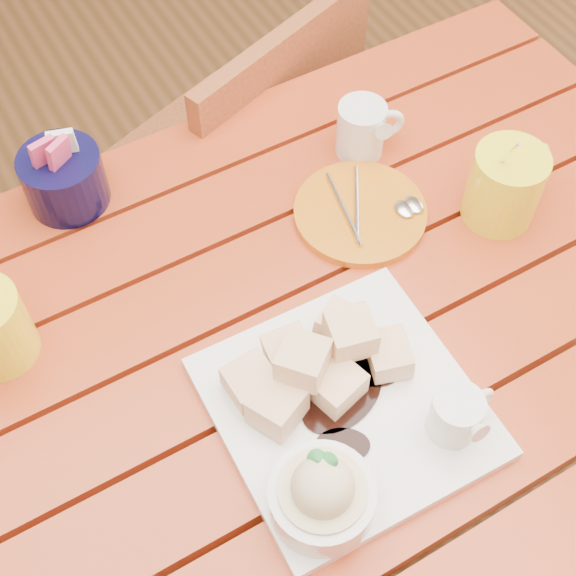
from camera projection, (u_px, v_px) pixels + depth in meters
ground at (300, 528)px, 1.58m from camera, size 5.00×5.00×0.00m
table at (306, 374)px, 1.05m from camera, size 1.20×0.79×0.75m
dessert_plate at (340, 421)px, 0.86m from camera, size 0.29×0.29×0.11m
coffee_mug_right at (506, 184)px, 1.02m from camera, size 0.13×0.09×0.16m
cream_pitcher at (363, 128)px, 1.10m from camera, size 0.10×0.08×0.08m
sugar_caddy at (64, 178)px, 1.05m from camera, size 0.11×0.11×0.12m
orange_saucer at (361, 212)px, 1.06m from camera, size 0.18×0.18×0.02m
chair_far at (245, 167)px, 1.51m from camera, size 0.49×0.49×0.82m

